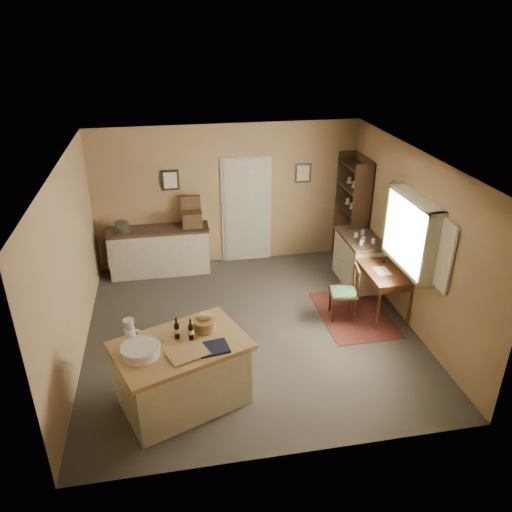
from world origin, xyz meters
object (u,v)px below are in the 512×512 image
(work_island, at_px, (182,372))
(desk_chair, at_px, (343,293))
(right_cabinet, at_px, (359,259))
(sideboard, at_px, (160,249))
(shelving_unit, at_px, (354,212))
(writing_desk, at_px, (384,276))

(work_island, xyz_separation_m, desk_chair, (2.63, 1.54, -0.03))
(work_island, height_order, right_cabinet, work_island)
(sideboard, xyz_separation_m, shelving_unit, (3.70, -0.20, 0.57))
(work_island, height_order, sideboard, work_island)
(writing_desk, bearing_deg, right_cabinet, 90.01)
(work_island, relative_size, sideboard, 0.98)
(writing_desk, distance_m, desk_chair, 0.72)
(sideboard, relative_size, writing_desk, 1.89)
(shelving_unit, bearing_deg, sideboard, 176.90)
(sideboard, distance_m, desk_chair, 3.55)
(writing_desk, height_order, desk_chair, desk_chair)
(writing_desk, xyz_separation_m, shelving_unit, (0.16, 1.87, 0.38))
(desk_chair, distance_m, right_cabinet, 1.28)
(writing_desk, xyz_separation_m, right_cabinet, (-0.00, 1.05, -0.22))
(writing_desk, height_order, right_cabinet, right_cabinet)
(sideboard, relative_size, shelving_unit, 0.88)
(sideboard, xyz_separation_m, writing_desk, (3.54, -2.07, 0.19))
(shelving_unit, bearing_deg, right_cabinet, -100.70)
(sideboard, distance_m, shelving_unit, 3.75)
(writing_desk, relative_size, desk_chair, 1.10)
(writing_desk, distance_m, shelving_unit, 1.92)
(writing_desk, xyz_separation_m, desk_chair, (-0.68, -0.03, -0.23))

